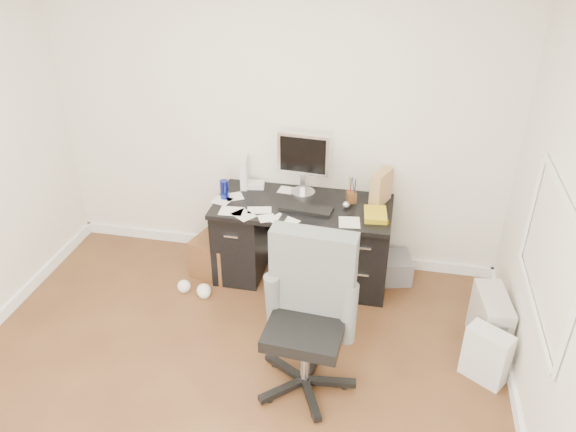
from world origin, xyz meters
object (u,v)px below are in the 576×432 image
(lcd_monitor, at_px, (303,164))
(keyboard, at_px, (306,209))
(pc_tower, at_px, (490,322))
(wicker_basket, at_px, (216,256))
(office_chair, at_px, (306,321))
(desk, at_px, (302,239))

(lcd_monitor, distance_m, keyboard, 0.40)
(pc_tower, bearing_deg, keyboard, 154.09)
(wicker_basket, bearing_deg, lcd_monitor, 20.96)
(keyboard, xyz_separation_m, wicker_basket, (-0.83, 0.00, -0.58))
(office_chair, distance_m, pc_tower, 1.50)
(office_chair, bearing_deg, pc_tower, 31.47)
(lcd_monitor, height_order, wicker_basket, lcd_monitor)
(office_chair, distance_m, wicker_basket, 1.62)
(lcd_monitor, distance_m, office_chair, 1.56)
(keyboard, height_order, wicker_basket, keyboard)
(desk, relative_size, office_chair, 1.29)
(lcd_monitor, distance_m, pc_tower, 1.94)
(keyboard, bearing_deg, wicker_basket, -173.19)
(desk, xyz_separation_m, office_chair, (0.25, -1.27, 0.18))
(lcd_monitor, relative_size, wicker_basket, 1.58)
(lcd_monitor, xyz_separation_m, keyboard, (0.08, -0.29, -0.27))
(lcd_monitor, height_order, office_chair, lcd_monitor)
(keyboard, xyz_separation_m, pc_tower, (1.50, -0.50, -0.53))
(office_chair, relative_size, pc_tower, 2.51)
(office_chair, bearing_deg, desk, 105.02)
(wicker_basket, bearing_deg, desk, 6.46)
(lcd_monitor, relative_size, pc_tower, 1.22)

